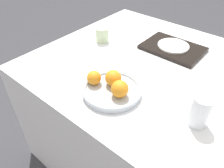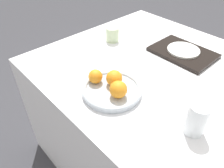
# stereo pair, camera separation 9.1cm
# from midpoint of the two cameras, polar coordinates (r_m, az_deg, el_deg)

# --- Properties ---
(ground_plane) EXTENTS (12.00, 12.00, 0.00)m
(ground_plane) POSITION_cam_midpoint_polar(r_m,az_deg,el_deg) (1.63, 14.40, -20.22)
(ground_plane) COLOR #38383D
(table) EXTENTS (1.46, 1.06, 0.74)m
(table) POSITION_cam_midpoint_polar(r_m,az_deg,el_deg) (1.33, 16.96, -11.84)
(table) COLOR white
(table) RESTS_ON ground_plane
(fruit_platter) EXTENTS (0.26, 0.26, 0.03)m
(fruit_platter) POSITION_cam_midpoint_polar(r_m,az_deg,el_deg) (0.93, 2.79, -1.75)
(fruit_platter) COLOR #B2BCC6
(fruit_platter) RESTS_ON table
(orange_0) EXTENTS (0.07, 0.07, 0.07)m
(orange_0) POSITION_cam_midpoint_polar(r_m,az_deg,el_deg) (0.93, 3.38, 1.43)
(orange_0) COLOR orange
(orange_0) RESTS_ON fruit_platter
(orange_1) EXTENTS (0.07, 0.07, 0.07)m
(orange_1) POSITION_cam_midpoint_polar(r_m,az_deg,el_deg) (0.87, 4.65, -1.56)
(orange_1) COLOR orange
(orange_1) RESTS_ON fruit_platter
(orange_2) EXTENTS (0.06, 0.06, 0.06)m
(orange_2) POSITION_cam_midpoint_polar(r_m,az_deg,el_deg) (0.95, -1.62, 1.90)
(orange_2) COLOR orange
(orange_2) RESTS_ON fruit_platter
(water_glass) EXTENTS (0.07, 0.07, 0.12)m
(water_glass) POSITION_cam_midpoint_polar(r_m,az_deg,el_deg) (0.82, 24.24, -8.50)
(water_glass) COLOR silver
(water_glass) RESTS_ON table
(serving_tray) EXTENTS (0.32, 0.23, 0.02)m
(serving_tray) POSITION_cam_midpoint_polar(r_m,az_deg,el_deg) (1.27, 20.02, 7.70)
(serving_tray) COLOR black
(serving_tray) RESTS_ON table
(side_plate) EXTENTS (0.17, 0.17, 0.01)m
(side_plate) POSITION_cam_midpoint_polar(r_m,az_deg,el_deg) (1.27, 20.16, 8.28)
(side_plate) COLOR silver
(side_plate) RESTS_ON serving_tray
(cup_1) EXTENTS (0.08, 0.08, 0.08)m
(cup_1) POSITION_cam_midpoint_polar(r_m,az_deg,el_deg) (1.32, 2.14, 12.75)
(cup_1) COLOR #B7CC9E
(cup_1) RESTS_ON table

